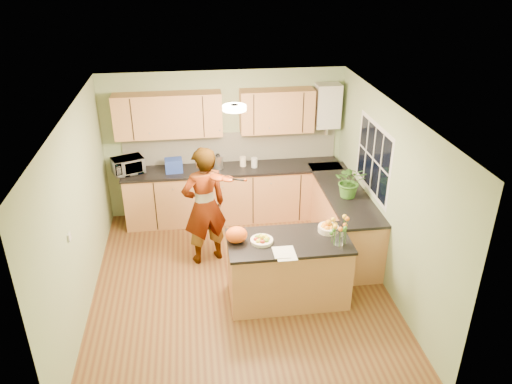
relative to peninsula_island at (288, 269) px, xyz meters
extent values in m
plane|color=#5B311A|center=(-0.60, 0.36, -0.45)|extent=(4.50, 4.50, 0.00)
cube|color=silver|center=(-0.60, 0.36, 2.05)|extent=(4.00, 4.50, 0.02)
cube|color=#8FA576|center=(-0.60, 2.61, 0.80)|extent=(4.00, 0.02, 2.50)
cube|color=#8FA576|center=(-0.60, -1.89, 0.80)|extent=(4.00, 0.02, 2.50)
cube|color=#8FA576|center=(-2.60, 0.36, 0.80)|extent=(0.02, 4.50, 2.50)
cube|color=#8FA576|center=(1.40, 0.36, 0.80)|extent=(0.02, 4.50, 2.50)
cube|color=#C27E4D|center=(-0.50, 2.31, 0.00)|extent=(3.60, 0.60, 0.90)
cube|color=black|center=(-0.50, 2.30, 0.47)|extent=(3.64, 0.62, 0.04)
cube|color=#C27E4D|center=(1.10, 1.21, 0.00)|extent=(0.60, 2.20, 0.90)
cube|color=black|center=(1.09, 1.21, 0.47)|extent=(0.62, 2.24, 0.04)
cube|color=white|center=(-0.50, 2.60, 0.75)|extent=(3.60, 0.02, 0.52)
cube|color=#C27E4D|center=(-1.50, 2.44, 1.40)|extent=(1.70, 0.34, 0.70)
cube|color=#C27E4D|center=(0.25, 2.44, 1.40)|extent=(1.20, 0.34, 0.70)
cube|color=silver|center=(1.10, 2.45, 1.45)|extent=(0.40, 0.30, 0.72)
cylinder|color=silver|center=(1.10, 2.45, 1.05)|extent=(0.06, 0.06, 0.20)
cube|color=silver|center=(1.39, 0.96, 1.10)|extent=(0.01, 1.30, 1.05)
cube|color=black|center=(1.39, 0.96, 1.10)|extent=(0.01, 1.18, 0.92)
cube|color=silver|center=(-2.59, -0.24, 0.85)|extent=(0.02, 0.09, 0.09)
cylinder|color=#FFEABF|center=(-0.60, 0.66, 2.01)|extent=(0.30, 0.30, 0.06)
cylinder|color=silver|center=(-0.60, 0.66, 2.04)|extent=(0.10, 0.10, 0.02)
cube|color=#C27E4D|center=(0.00, 0.00, -0.02)|extent=(1.53, 0.77, 0.86)
cube|color=black|center=(0.00, 0.00, 0.43)|extent=(1.57, 0.80, 0.04)
cylinder|color=#F9E7C7|center=(-0.35, 0.00, 0.47)|extent=(0.29, 0.29, 0.04)
cylinder|color=#F9E7C7|center=(0.55, 0.15, 0.49)|extent=(0.27, 0.27, 0.08)
cylinder|color=silver|center=(0.60, -0.18, 0.55)|extent=(0.10, 0.10, 0.20)
ellipsoid|color=#E75413|center=(-0.66, 0.05, 0.55)|extent=(0.29, 0.25, 0.21)
cube|color=white|center=(-0.10, -0.30, 0.45)|extent=(0.24, 0.33, 0.01)
imported|color=#ECAD90|center=(-1.03, 1.07, 0.45)|extent=(0.76, 0.63, 1.81)
imported|color=silver|center=(-2.20, 2.32, 0.62)|extent=(0.57, 0.49, 0.27)
cube|color=#203894|center=(-1.47, 2.28, 0.60)|extent=(0.29, 0.23, 0.22)
cylinder|color=silver|center=(-0.75, 2.32, 0.60)|extent=(0.16, 0.16, 0.22)
sphere|color=black|center=(-0.75, 2.32, 0.75)|extent=(0.08, 0.08, 0.08)
cylinder|color=#F9E7C7|center=(-0.33, 2.36, 0.57)|extent=(0.13, 0.13, 0.16)
cylinder|color=silver|center=(-0.14, 2.29, 0.57)|extent=(0.14, 0.14, 0.16)
imported|color=#3C7527|center=(1.10, 1.02, 0.74)|extent=(0.53, 0.48, 0.50)
camera|label=1|loc=(-1.13, -5.31, 3.80)|focal=35.00mm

